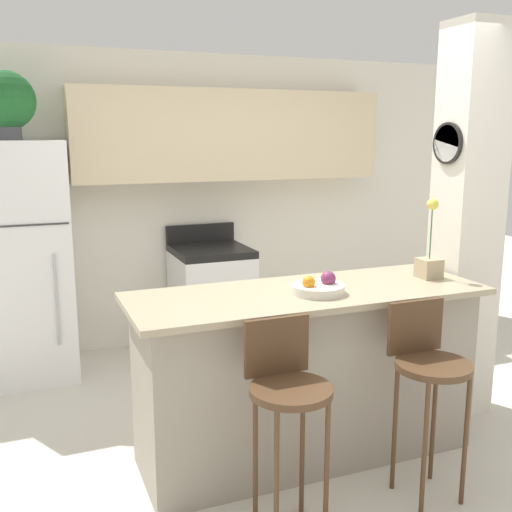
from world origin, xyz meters
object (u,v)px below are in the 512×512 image
(bar_stool_left, at_px, (287,393))
(orchid_vase, at_px, (430,259))
(refrigerator, at_px, (19,262))
(bar_stool_right, at_px, (428,368))
(fruit_bowl, at_px, (318,287))
(stove_range, at_px, (212,298))
(potted_plant_on_fridge, at_px, (6,102))

(bar_stool_left, height_order, orchid_vase, orchid_vase)
(bar_stool_left, bearing_deg, refrigerator, 114.36)
(bar_stool_left, height_order, bar_stool_right, same)
(refrigerator, distance_m, fruit_bowl, 2.48)
(stove_range, bearing_deg, bar_stool_right, -81.63)
(bar_stool_left, xyz_separation_m, potted_plant_on_fridge, (-1.11, 2.45, 1.39))
(refrigerator, distance_m, stove_range, 1.60)
(refrigerator, xyz_separation_m, bar_stool_right, (1.90, -2.45, -0.22))
(refrigerator, distance_m, potted_plant_on_fridge, 1.18)
(stove_range, height_order, bar_stool_right, stove_range)
(potted_plant_on_fridge, height_order, fruit_bowl, potted_plant_on_fridge)
(bar_stool_right, bearing_deg, bar_stool_left, 180.00)
(bar_stool_right, height_order, orchid_vase, orchid_vase)
(bar_stool_left, height_order, fruit_bowl, fruit_bowl)
(refrigerator, distance_m, bar_stool_left, 2.70)
(orchid_vase, bearing_deg, potted_plant_on_fridge, 141.20)
(bar_stool_left, distance_m, bar_stool_right, 0.79)
(orchid_vase, bearing_deg, refrigerator, 141.20)
(bar_stool_right, height_order, potted_plant_on_fridge, potted_plant_on_fridge)
(refrigerator, height_order, fruit_bowl, refrigerator)
(refrigerator, bearing_deg, stove_range, 1.10)
(bar_stool_right, distance_m, orchid_vase, 0.84)
(fruit_bowl, bearing_deg, stove_range, 89.86)
(stove_range, bearing_deg, orchid_vase, -67.32)
(orchid_vase, relative_size, fruit_bowl, 1.65)
(potted_plant_on_fridge, height_order, orchid_vase, potted_plant_on_fridge)
(bar_stool_right, xyz_separation_m, orchid_vase, (0.43, 0.58, 0.42))
(refrigerator, height_order, stove_range, refrigerator)
(refrigerator, bearing_deg, fruit_bowl, -51.83)
(potted_plant_on_fridge, bearing_deg, orchid_vase, -38.80)
(stove_range, distance_m, potted_plant_on_fridge, 2.24)
(bar_stool_left, xyz_separation_m, fruit_bowl, (0.42, 0.51, 0.34))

